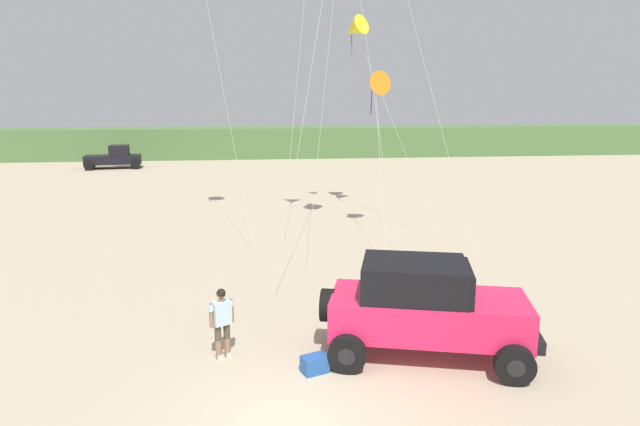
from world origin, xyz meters
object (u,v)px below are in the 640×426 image
(person_watching, at_px, (222,319))
(kite_blue_swept, at_px, (375,85))
(cooler_box, at_px, (315,364))
(distant_pickup, at_px, (115,157))
(jeep, at_px, (425,307))
(kite_orange_streamer, at_px, (355,29))

(person_watching, xyz_separation_m, kite_blue_swept, (5.91, 11.13, 5.49))
(cooler_box, bearing_deg, person_watching, 134.46)
(distant_pickup, bearing_deg, kite_blue_swept, -56.58)
(jeep, bearing_deg, cooler_box, -169.34)
(cooler_box, relative_size, kite_blue_swept, 0.08)
(jeep, height_order, cooler_box, jeep)
(jeep, xyz_separation_m, distant_pickup, (-15.73, 37.40, -0.26))
(jeep, relative_size, cooler_box, 8.96)
(person_watching, distance_m, cooler_box, 2.36)
(person_watching, bearing_deg, kite_blue_swept, 62.01)
(kite_orange_streamer, bearing_deg, distant_pickup, 129.27)
(person_watching, height_order, kite_blue_swept, kite_blue_swept)
(kite_orange_streamer, height_order, kite_blue_swept, kite_orange_streamer)
(cooler_box, distance_m, kite_orange_streamer, 19.71)
(kite_blue_swept, bearing_deg, jeep, -96.39)
(cooler_box, bearing_deg, kite_blue_swept, 51.84)
(person_watching, distance_m, kite_blue_swept, 13.75)
(person_watching, xyz_separation_m, distant_pickup, (-11.11, 36.94, 0.00))
(jeep, xyz_separation_m, kite_blue_swept, (1.30, 11.59, 5.23))
(jeep, bearing_deg, kite_orange_streamer, 85.48)
(jeep, distance_m, kite_blue_swept, 12.78)
(distant_pickup, distance_m, kite_orange_streamer, 28.18)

